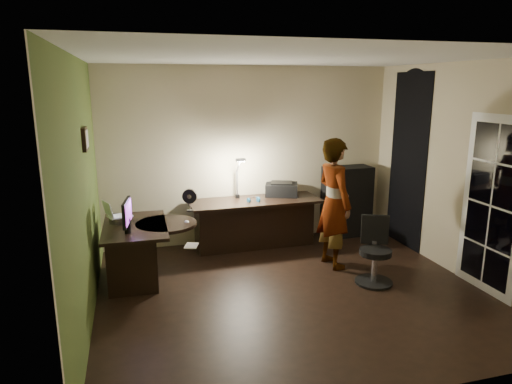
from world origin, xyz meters
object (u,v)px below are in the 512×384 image
object	(u,v)px
desk_left	(137,252)
monitor	(126,222)
desk_right	(255,223)
cabinet	(347,201)
office_chair	(376,252)
person	(334,203)

from	to	relation	value
desk_left	monitor	xyz separation A→B (m)	(-0.10, -0.32, 0.49)
desk_right	monitor	distance (m)	2.20
cabinet	office_chair	distance (m)	1.89
person	monitor	bearing A→B (deg)	84.12
office_chair	person	size ratio (longest dim) A/B	0.47
monitor	desk_right	bearing A→B (deg)	38.34
desk_right	office_chair	distance (m)	1.99
office_chair	person	xyz separation A→B (m)	(-0.25, 0.69, 0.46)
monitor	desk_left	bearing A→B (deg)	80.95
cabinet	monitor	world-z (taller)	cabinet
desk_right	cabinet	bearing A→B (deg)	3.87
monitor	person	distance (m)	2.68
monitor	office_chair	xyz separation A→B (m)	(2.94, -0.60, -0.44)
desk_right	office_chair	xyz separation A→B (m)	(1.08, -1.67, 0.05)
desk_right	office_chair	size ratio (longest dim) A/B	2.37
desk_right	monitor	size ratio (longest dim) A/B	4.29
person	desk_left	bearing A→B (deg)	77.18
desk_right	person	world-z (taller)	person
cabinet	person	distance (m)	1.40
desk_left	office_chair	distance (m)	2.98
desk_right	cabinet	world-z (taller)	cabinet
desk_left	monitor	bearing A→B (deg)	-106.64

